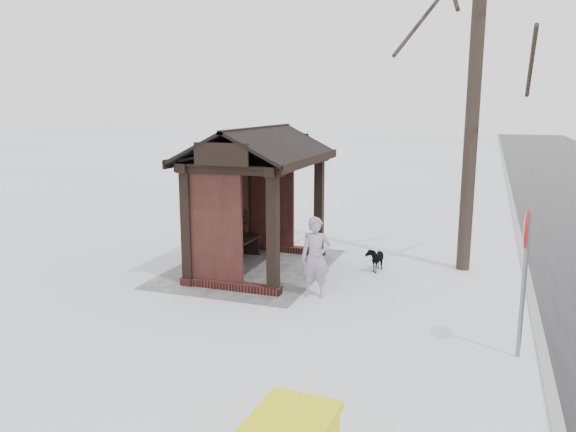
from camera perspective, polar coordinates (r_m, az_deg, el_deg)
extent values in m
plane|color=white|center=(12.38, -2.90, -5.38)|extent=(120.00, 120.00, 0.00)
cube|color=gray|center=(11.55, 23.47, -7.55)|extent=(120.00, 0.15, 0.06)
cube|color=gray|center=(12.45, -3.75, -5.26)|extent=(4.20, 3.20, 0.02)
cube|color=#391615|center=(12.72, -6.66, -4.62)|extent=(3.30, 0.22, 0.16)
cube|color=#391615|center=(13.70, -0.50, -3.36)|extent=(0.22, 2.10, 0.16)
cube|color=#391615|center=(11.05, -5.89, -7.08)|extent=(0.22, 2.10, 0.16)
cube|color=black|center=(13.19, 3.17, 0.80)|extent=(0.20, 0.20, 2.30)
cube|color=black|center=(10.41, -1.53, -2.05)|extent=(0.20, 0.20, 2.30)
cube|color=black|center=(13.80, -4.02, 1.26)|extent=(0.20, 0.20, 2.30)
cube|color=black|center=(11.17, -10.18, -1.30)|extent=(0.20, 0.20, 2.30)
cube|color=black|center=(12.45, -6.78, 0.48)|extent=(2.80, 0.08, 2.14)
cube|color=black|center=(13.57, -1.76, 1.45)|extent=(0.08, 1.17, 2.14)
cube|color=black|center=(10.88, -7.51, -1.13)|extent=(0.08, 1.17, 2.14)
cube|color=black|center=(11.60, 1.12, 5.40)|extent=(3.40, 0.20, 0.18)
cube|color=black|center=(12.29, -6.91, 5.66)|extent=(3.40, 0.20, 0.18)
cylinder|color=black|center=(12.47, 18.50, 14.06)|extent=(0.29, 0.29, 8.55)
imported|color=#9B8EA6|center=(10.45, 2.82, -4.23)|extent=(0.49, 0.63, 1.52)
imported|color=black|center=(12.33, 8.85, -4.29)|extent=(0.66, 0.35, 0.53)
cube|color=yellow|center=(5.31, -0.05, -20.53)|extent=(1.08, 0.77, 0.09)
cylinder|color=slate|center=(8.57, 22.81, -6.59)|extent=(0.06, 0.06, 2.11)
cylinder|color=#B80D15|center=(8.37, 23.11, -1.19)|extent=(0.55, 0.10, 0.55)
cylinder|color=white|center=(8.37, 22.97, -1.18)|extent=(0.42, 0.08, 0.42)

